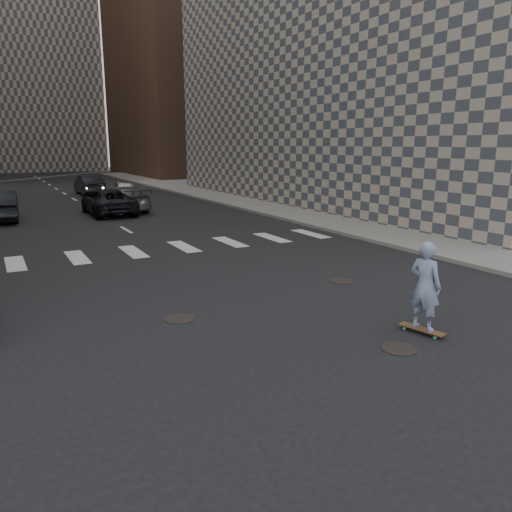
{
  "coord_description": "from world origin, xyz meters",
  "views": [
    {
      "loc": [
        -5.62,
        -9.21,
        3.94
      ],
      "look_at": [
        -0.05,
        1.1,
        1.3
      ],
      "focal_mm": 35.0,
      "sensor_mm": 36.0,
      "label": 1
    }
  ],
  "objects": [
    {
      "name": "tower_center",
      "position": [
        0.0,
        78.0,
        24.0
      ],
      "size": [
        22.0,
        20.0,
        48.0
      ],
      "primitive_type": "cube",
      "color": "#ADA08E",
      "rests_on": "ground"
    },
    {
      "name": "traffic_car_b",
      "position": [
        1.47,
        20.72,
        0.74
      ],
      "size": [
        2.74,
        5.32,
        1.48
      ],
      "primitive_type": "imported",
      "rotation": [
        0.0,
        0.0,
        3.28
      ],
      "color": "#5A5B62",
      "rests_on": "ground"
    },
    {
      "name": "traffic_car_a",
      "position": [
        -5.05,
        20.0,
        0.8
      ],
      "size": [
        1.99,
        4.97,
        1.61
      ],
      "primitive_type": "imported",
      "rotation": [
        0.0,
        0.0,
        3.08
      ],
      "color": "black",
      "rests_on": "ground"
    },
    {
      "name": "tower_right",
      "position": [
        20.0,
        55.0,
        18.0
      ],
      "size": [
        18.0,
        24.0,
        36.0
      ],
      "primitive_type": "cube",
      "color": "brown",
      "rests_on": "ground"
    },
    {
      "name": "ground",
      "position": [
        0.0,
        0.0,
        0.0
      ],
      "size": [
        160.0,
        160.0,
        0.0
      ],
      "primitive_type": "plane",
      "color": "black",
      "rests_on": "ground"
    },
    {
      "name": "traffic_car_d",
      "position": [
        3.32,
        28.0,
        0.68
      ],
      "size": [
        1.79,
        4.05,
        1.36
      ],
      "primitive_type": "imported",
      "rotation": [
        0.0,
        0.0,
        3.09
      ],
      "color": "#AEB1B5",
      "rests_on": "ground"
    },
    {
      "name": "traffic_car_e",
      "position": [
        1.65,
        32.0,
        0.76
      ],
      "size": [
        1.72,
        4.64,
        1.52
      ],
      "primitive_type": "imported",
      "rotation": [
        0.0,
        0.0,
        3.17
      ],
      "color": "black",
      "rests_on": "ground"
    },
    {
      "name": "manhole_a",
      "position": [
        1.2,
        -2.5,
        0.01
      ],
      "size": [
        0.7,
        0.7,
        0.02
      ],
      "primitive_type": "cylinder",
      "color": "black",
      "rests_on": "ground"
    },
    {
      "name": "manhole_c",
      "position": [
        3.3,
        2.0,
        0.01
      ],
      "size": [
        0.7,
        0.7,
        0.02
      ],
      "primitive_type": "cylinder",
      "color": "black",
      "rests_on": "ground"
    },
    {
      "name": "building_right",
      "position": [
        18.49,
        18.49,
        10.98
      ],
      "size": [
        15.0,
        33.0,
        22.0
      ],
      "color": "#ADA08E",
      "rests_on": "ground"
    },
    {
      "name": "traffic_car_c",
      "position": [
        0.46,
        19.68,
        0.71
      ],
      "size": [
        2.4,
        5.1,
        1.41
      ],
      "primitive_type": "imported",
      "rotation": [
        0.0,
        0.0,
        3.15
      ],
      "color": "black",
      "rests_on": "ground"
    },
    {
      "name": "manhole_b",
      "position": [
        -2.0,
        1.2,
        0.01
      ],
      "size": [
        0.7,
        0.7,
        0.02
      ],
      "primitive_type": "cylinder",
      "color": "black",
      "rests_on": "ground"
    },
    {
      "name": "sidewalk_right",
      "position": [
        14.5,
        20.0,
        0.07
      ],
      "size": [
        13.0,
        80.0,
        0.15
      ],
      "primitive_type": "cube",
      "color": "gray",
      "rests_on": "ground"
    },
    {
      "name": "skateboarder",
      "position": [
        2.23,
        -2.1,
        1.05
      ],
      "size": [
        0.6,
        1.03,
        2.0
      ],
      "rotation": [
        0.0,
        0.0,
        0.24
      ],
      "color": "brown",
      "rests_on": "ground"
    }
  ]
}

